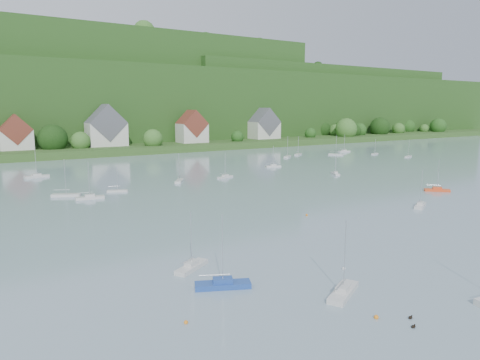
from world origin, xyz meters
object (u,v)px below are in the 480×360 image
object	(u,v)px
near_sailboat_1	(223,284)
near_sailboat_6	(192,266)
near_sailboat_0	(343,291)
near_sailboat_5	(437,190)
near_sailboat_3	(420,205)

from	to	relation	value
near_sailboat_1	near_sailboat_6	bearing A→B (deg)	117.79
near_sailboat_0	near_sailboat_5	world-z (taller)	near_sailboat_0
near_sailboat_0	near_sailboat_5	xyz separation A→B (m)	(59.91, 29.49, -0.01)
near_sailboat_5	near_sailboat_3	bearing A→B (deg)	-111.41
near_sailboat_0	near_sailboat_6	world-z (taller)	near_sailboat_0
near_sailboat_3	near_sailboat_5	world-z (taller)	near_sailboat_5
near_sailboat_3	near_sailboat_1	bearing A→B (deg)	166.01
near_sailboat_6	near_sailboat_0	bearing A→B (deg)	-87.32
near_sailboat_1	near_sailboat_3	xyz separation A→B (m)	(51.96, 13.10, -0.02)
near_sailboat_3	near_sailboat_6	xyz separation A→B (m)	(-52.44, -6.39, -0.01)
near_sailboat_0	near_sailboat_3	xyz separation A→B (m)	(42.29, 21.31, -0.02)
near_sailboat_5	near_sailboat_6	bearing A→B (deg)	-124.57
near_sailboat_0	near_sailboat_3	size ratio (longest dim) A/B	1.09
near_sailboat_0	near_sailboat_1	bearing A→B (deg)	111.08
near_sailboat_1	near_sailboat_5	size ratio (longest dim) A/B	1.08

